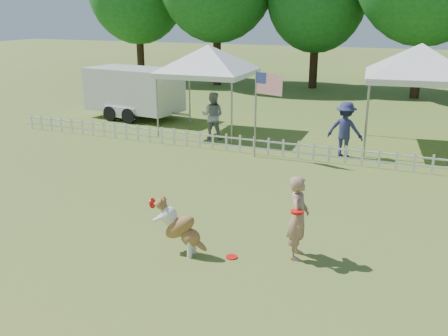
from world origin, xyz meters
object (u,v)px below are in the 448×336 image
dog (181,227)px  canopy_tent_left (209,91)px  frisbee_on_turf (232,257)px  handler (298,217)px  spectator_a (213,116)px  flag_pole (255,114)px  spectator_b (345,129)px  cargo_trailer (134,93)px  canopy_tent_right (416,98)px

dog → canopy_tent_left: bearing=111.1°
dog → frisbee_on_turf: dog is taller
handler → spectator_a: (-5.37, 7.93, 0.05)m
handler → flag_pole: flag_pole is taller
dog → spectator_b: spectator_b is taller
cargo_trailer → frisbee_on_turf: bearing=-43.3°
cargo_trailer → spectator_a: (4.71, -2.05, -0.25)m
handler → canopy_tent_left: 10.59m
cargo_trailer → spectator_a: bearing=-17.2°
flag_pole → spectator_b: bearing=41.8°
spectator_a → frisbee_on_turf: bearing=106.8°
canopy_tent_right → flag_pole: 5.58m
handler → cargo_trailer: cargo_trailer is taller
canopy_tent_left → spectator_b: size_ratio=1.82×
frisbee_on_turf → handler: bearing=25.4°
canopy_tent_right → spectator_b: bearing=-142.4°
dog → canopy_tent_left: size_ratio=0.34×
cargo_trailer → handler: bearing=-38.3°
dog → cargo_trailer: size_ratio=0.22×
canopy_tent_right → canopy_tent_left: bearing=177.4°
handler → frisbee_on_turf: handler is taller
handler → dog: bearing=102.7°
canopy_tent_left → cargo_trailer: 4.38m
dog → canopy_tent_right: 10.80m
frisbee_on_turf → canopy_tent_right: 10.38m
dog → canopy_tent_right: bearing=69.5°
canopy_tent_right → spectator_b: (-1.96, -1.95, -0.83)m
spectator_a → spectator_b: 4.96m
canopy_tent_left → flag_pole: (2.80, -2.50, -0.24)m
flag_pole → spectator_a: (-2.26, 1.68, -0.53)m
dog → frisbee_on_turf: size_ratio=4.87×
cargo_trailer → canopy_tent_right: bearing=3.2°
dog → spectator_a: 9.27m
handler → dog: handler is taller
canopy_tent_right → spectator_b: canopy_tent_right is taller
spectator_b → canopy_tent_left: bearing=-7.2°
frisbee_on_turf → cargo_trailer: (-8.94, 10.52, 1.11)m
spectator_a → dog: bearing=100.8°
canopy_tent_left → dog: bearing=-71.0°
handler → dog: 2.27m
frisbee_on_turf → canopy_tent_right: size_ratio=0.07×
handler → spectator_a: size_ratio=0.94×
dog → spectator_b: 8.33m
frisbee_on_turf → flag_pole: flag_pole is taller
frisbee_on_turf → spectator_b: 8.01m
spectator_a → handler: bearing=114.4°
spectator_a → canopy_tent_left: bearing=-66.3°
dog → canopy_tent_left: 10.29m
canopy_tent_right → cargo_trailer: 11.63m
spectator_a → cargo_trailer: bearing=-33.2°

